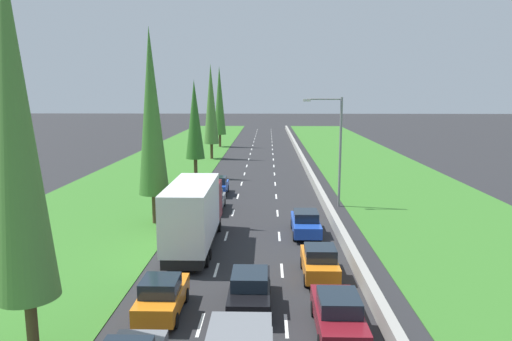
# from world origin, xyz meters

# --- Properties ---
(ground_plane) EXTENTS (300.00, 300.00, 0.00)m
(ground_plane) POSITION_xyz_m (0.00, 60.00, 0.00)
(ground_plane) COLOR #28282B
(ground_plane) RESTS_ON ground
(grass_verge_left) EXTENTS (14.00, 140.00, 0.04)m
(grass_verge_left) POSITION_xyz_m (-12.65, 60.00, 0.02)
(grass_verge_left) COLOR #387528
(grass_verge_left) RESTS_ON ground
(grass_verge_right) EXTENTS (14.00, 140.00, 0.04)m
(grass_verge_right) POSITION_xyz_m (14.35, 60.00, 0.02)
(grass_verge_right) COLOR #387528
(grass_verge_right) RESTS_ON ground
(median_barrier) EXTENTS (0.44, 120.00, 0.85)m
(median_barrier) POSITION_xyz_m (5.70, 60.00, 0.42)
(median_barrier) COLOR #9E9B93
(median_barrier) RESTS_ON ground
(lane_markings) EXTENTS (3.64, 116.00, 0.01)m
(lane_markings) POSITION_xyz_m (0.00, 60.00, 0.01)
(lane_markings) COLOR white
(lane_markings) RESTS_ON ground
(orange_hatchback_left_lane) EXTENTS (1.74, 3.90, 1.72)m
(orange_hatchback_left_lane) POSITION_xyz_m (-3.49, 15.85, 0.84)
(orange_hatchback_left_lane) COLOR orange
(orange_hatchback_left_lane) RESTS_ON ground
(maroon_sedan_right_lane) EXTENTS (1.82, 4.50, 1.64)m
(maroon_sedan_right_lane) POSITION_xyz_m (3.75, 14.49, 0.81)
(maroon_sedan_right_lane) COLOR maroon
(maroon_sedan_right_lane) RESTS_ON ground
(white_box_truck_left_lane) EXTENTS (2.46, 9.40, 4.18)m
(white_box_truck_left_lane) POSITION_xyz_m (-3.44, 24.51, 2.18)
(white_box_truck_left_lane) COLOR black
(white_box_truck_left_lane) RESTS_ON ground
(grey_sedan_left_lane_fourth) EXTENTS (1.82, 4.50, 1.64)m
(grey_sedan_left_lane_fourth) POSITION_xyz_m (-3.47, 33.76, 0.81)
(grey_sedan_left_lane_fourth) COLOR slate
(grey_sedan_left_lane_fourth) RESTS_ON ground
(black_sedan_centre_lane) EXTENTS (1.82, 4.50, 1.64)m
(black_sedan_centre_lane) POSITION_xyz_m (0.20, 16.74, 0.81)
(black_sedan_centre_lane) COLOR black
(black_sedan_centre_lane) RESTS_ON ground
(orange_hatchback_right_lane) EXTENTS (1.74, 3.90, 1.72)m
(orange_hatchback_right_lane) POSITION_xyz_m (3.63, 20.10, 0.84)
(orange_hatchback_right_lane) COLOR orange
(orange_hatchback_right_lane) RESTS_ON ground
(blue_hatchback_left_lane) EXTENTS (1.74, 3.90, 1.72)m
(blue_hatchback_left_lane) POSITION_xyz_m (-3.63, 39.76, 0.84)
(blue_hatchback_left_lane) COLOR #1E47B7
(blue_hatchback_left_lane) RESTS_ON ground
(blue_sedan_right_lane) EXTENTS (1.82, 4.50, 1.64)m
(blue_sedan_right_lane) POSITION_xyz_m (3.50, 27.46, 0.81)
(blue_sedan_right_lane) COLOR #1E47B7
(blue_sedan_right_lane) RESTS_ON ground
(poplar_tree_nearest) EXTENTS (2.16, 2.16, 14.25)m
(poplar_tree_nearest) POSITION_xyz_m (-7.48, 12.72, 8.18)
(poplar_tree_nearest) COLOR #4C3823
(poplar_tree_nearest) RESTS_ON ground
(poplar_tree_second) EXTENTS (2.15, 2.15, 13.86)m
(poplar_tree_second) POSITION_xyz_m (-7.16, 29.93, 7.98)
(poplar_tree_second) COLOR #4C3823
(poplar_tree_second) RESTS_ON ground
(poplar_tree_third) EXTENTS (2.07, 2.07, 10.75)m
(poplar_tree_third) POSITION_xyz_m (-7.01, 48.16, 6.42)
(poplar_tree_third) COLOR #4C3823
(poplar_tree_third) RESTS_ON ground
(poplar_tree_fourth) EXTENTS (2.13, 2.13, 13.35)m
(poplar_tree_fourth) POSITION_xyz_m (-7.06, 63.49, 7.73)
(poplar_tree_fourth) COLOR #4C3823
(poplar_tree_fourth) RESTS_ON ground
(poplar_tree_fifth) EXTENTS (2.15, 2.15, 13.89)m
(poplar_tree_fifth) POSITION_xyz_m (-7.38, 78.42, 8.00)
(poplar_tree_fifth) COLOR #4C3823
(poplar_tree_fifth) RESTS_ON ground
(street_light_mast) EXTENTS (3.20, 0.28, 9.00)m
(street_light_mast) POSITION_xyz_m (6.55, 35.43, 5.23)
(street_light_mast) COLOR gray
(street_light_mast) RESTS_ON ground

